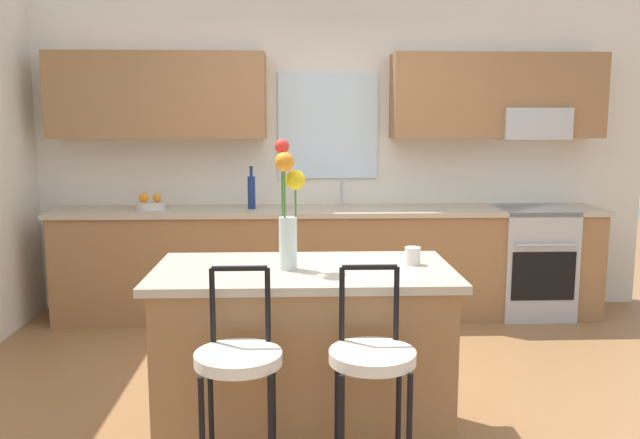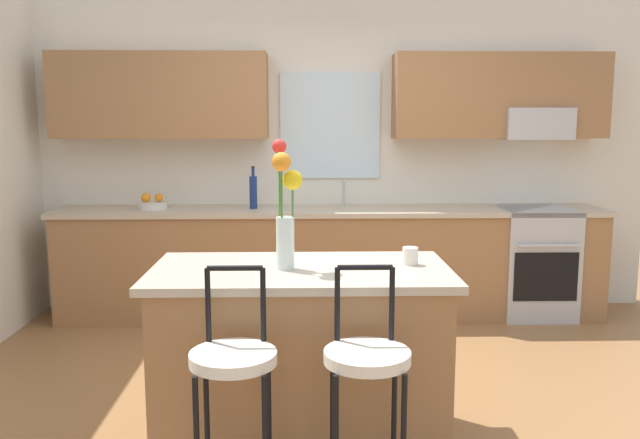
% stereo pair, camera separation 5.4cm
% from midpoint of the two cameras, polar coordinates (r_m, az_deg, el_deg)
% --- Properties ---
extents(ground_plane, '(14.00, 14.00, 0.00)m').
position_cam_midpoint_polar(ground_plane, '(4.07, 2.41, -15.25)').
color(ground_plane, olive).
extents(back_wall_assembly, '(5.60, 0.50, 2.70)m').
position_cam_midpoint_polar(back_wall_assembly, '(5.71, 1.49, 7.25)').
color(back_wall_assembly, silver).
rests_on(back_wall_assembly, ground).
extents(counter_run, '(4.56, 0.64, 0.92)m').
position_cam_midpoint_polar(counter_run, '(5.55, 1.27, -3.69)').
color(counter_run, '#996B42').
rests_on(counter_run, ground).
extents(sink_faucet, '(0.02, 0.13, 0.23)m').
position_cam_midpoint_polar(sink_faucet, '(5.60, 2.36, 2.60)').
color(sink_faucet, '#B7BABC').
rests_on(sink_faucet, counter_run).
extents(oven_range, '(0.60, 0.64, 0.92)m').
position_cam_midpoint_polar(oven_range, '(5.86, 18.33, -3.51)').
color(oven_range, '#B7BABC').
rests_on(oven_range, ground).
extents(kitchen_island, '(1.49, 0.80, 0.92)m').
position_cam_midpoint_polar(kitchen_island, '(3.40, -1.20, -11.75)').
color(kitchen_island, '#996B42').
rests_on(kitchen_island, ground).
extents(bar_stool_near, '(0.36, 0.36, 1.04)m').
position_cam_midpoint_polar(bar_stool_near, '(2.78, -6.97, -12.77)').
color(bar_stool_near, black).
rests_on(bar_stool_near, ground).
extents(bar_stool_middle, '(0.36, 0.36, 1.04)m').
position_cam_midpoint_polar(bar_stool_middle, '(2.78, 4.67, -12.72)').
color(bar_stool_middle, black).
rests_on(bar_stool_middle, ground).
extents(flower_vase, '(0.15, 0.15, 0.64)m').
position_cam_midpoint_polar(flower_vase, '(3.19, -2.53, 1.20)').
color(flower_vase, silver).
rests_on(flower_vase, kitchen_island).
extents(mug_ceramic, '(0.08, 0.08, 0.09)m').
position_cam_midpoint_polar(mug_ceramic, '(3.36, 8.32, -3.17)').
color(mug_ceramic, silver).
rests_on(mug_ceramic, kitchen_island).
extents(fruit_bowl_oranges, '(0.24, 0.24, 0.13)m').
position_cam_midpoint_polar(fruit_bowl_oranges, '(5.59, -14.10, 1.32)').
color(fruit_bowl_oranges, silver).
rests_on(fruit_bowl_oranges, counter_run).
extents(bottle_olive_oil, '(0.06, 0.06, 0.35)m').
position_cam_midpoint_polar(bottle_olive_oil, '(5.46, -5.54, 2.45)').
color(bottle_olive_oil, navy).
rests_on(bottle_olive_oil, counter_run).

